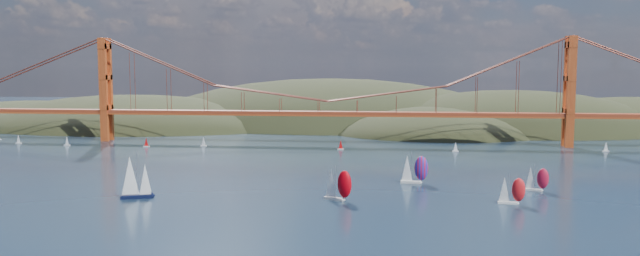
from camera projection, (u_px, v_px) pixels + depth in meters
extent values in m
plane|color=black|center=(254.00, 240.00, 146.22)|extent=(1200.00, 1200.00, 0.00)
ellipsoid|color=black|center=(133.00, 142.00, 419.72)|extent=(240.00, 140.00, 64.00)
ellipsoid|color=black|center=(330.00, 145.00, 445.66)|extent=(300.00, 180.00, 96.00)
ellipsoid|color=black|center=(511.00, 149.00, 402.56)|extent=(220.00, 140.00, 76.00)
ellipsoid|color=black|center=(436.00, 146.00, 377.85)|extent=(140.00, 110.00, 48.00)
ellipsoid|color=black|center=(32.00, 131.00, 458.84)|extent=(200.00, 140.00, 44.00)
cube|color=maroon|center=(328.00, 113.00, 322.58)|extent=(440.00, 7.00, 1.60)
cube|color=#9C3111|center=(328.00, 115.00, 322.70)|extent=(440.00, 7.00, 0.80)
cube|color=#9C3111|center=(106.00, 90.00, 334.49)|extent=(4.00, 8.50, 55.00)
cube|color=#9C3111|center=(569.00, 92.00, 308.33)|extent=(4.00, 8.50, 55.00)
cube|color=black|center=(136.00, 196.00, 191.62)|extent=(9.60, 5.53, 1.11)
cylinder|color=#99999E|center=(137.00, 173.00, 190.99)|extent=(0.14, 0.14, 13.38)
cone|color=white|center=(130.00, 176.00, 190.57)|extent=(6.62, 6.62, 11.77)
cone|color=white|center=(145.00, 179.00, 191.71)|extent=(4.73, 4.73, 9.36)
cube|color=silver|center=(334.00, 199.00, 189.25)|extent=(6.68, 4.64, 0.79)
cylinder|color=#99999E|center=(335.00, 181.00, 188.53)|extent=(0.10, 0.10, 9.85)
cone|color=white|center=(331.00, 183.00, 189.41)|extent=(4.95, 4.95, 8.67)
ellipsoid|color=#BD010B|center=(345.00, 184.00, 186.78)|extent=(5.41, 4.67, 8.27)
cube|color=white|center=(507.00, 203.00, 183.87)|extent=(5.65, 2.25, 0.66)
cylinder|color=#99999E|center=(509.00, 188.00, 183.35)|extent=(0.08, 0.08, 8.24)
cone|color=white|center=(504.00, 189.00, 183.70)|extent=(3.46, 3.46, 7.25)
ellipsoid|color=red|center=(519.00, 190.00, 182.74)|extent=(4.13, 2.91, 6.92)
cube|color=silver|center=(533.00, 190.00, 203.07)|extent=(5.49, 2.80, 0.63)
cylinder|color=#99999E|center=(534.00, 177.00, 202.53)|extent=(0.08, 0.08, 7.93)
cone|color=white|center=(530.00, 178.00, 203.01)|extent=(3.63, 3.63, 6.98)
ellipsoid|color=#AC122C|center=(543.00, 179.00, 201.62)|extent=(4.18, 3.21, 6.66)
cube|color=silver|center=(410.00, 182.00, 215.86)|extent=(6.78, 2.23, 0.80)
cylinder|color=#99999E|center=(412.00, 167.00, 215.26)|extent=(0.10, 0.10, 10.03)
cone|color=white|center=(407.00, 168.00, 215.56)|extent=(3.94, 3.94, 8.83)
ellipsoid|color=#B4132C|center=(421.00, 168.00, 214.76)|extent=(4.84, 3.19, 8.43)
cube|color=silver|center=(19.00, 143.00, 323.90)|extent=(3.00, 1.00, 0.50)
cone|color=white|center=(18.00, 139.00, 323.66)|extent=(2.00, 2.00, 4.20)
cube|color=silver|center=(67.00, 145.00, 315.68)|extent=(3.00, 1.00, 0.50)
cone|color=white|center=(67.00, 141.00, 315.44)|extent=(2.00, 2.00, 4.20)
cube|color=silver|center=(146.00, 146.00, 310.85)|extent=(3.00, 1.00, 0.50)
cone|color=red|center=(146.00, 142.00, 310.61)|extent=(2.00, 2.00, 4.20)
cube|color=silver|center=(204.00, 146.00, 313.43)|extent=(3.00, 1.00, 0.50)
cone|color=white|center=(203.00, 141.00, 313.19)|extent=(2.00, 2.00, 4.20)
cube|color=silver|center=(606.00, 151.00, 293.49)|extent=(3.00, 1.00, 0.50)
cone|color=white|center=(606.00, 146.00, 293.25)|extent=(2.00, 2.00, 4.20)
cube|color=silver|center=(455.00, 151.00, 293.38)|extent=(3.00, 1.00, 0.50)
cone|color=white|center=(456.00, 146.00, 293.14)|extent=(2.00, 2.00, 4.20)
cube|color=silver|center=(341.00, 149.00, 300.43)|extent=(3.00, 1.00, 0.50)
cone|color=red|center=(341.00, 144.00, 300.19)|extent=(2.00, 2.00, 4.20)
ellipsoid|color=white|center=(0.00, 140.00, 181.39)|extent=(0.90, 0.25, 0.17)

